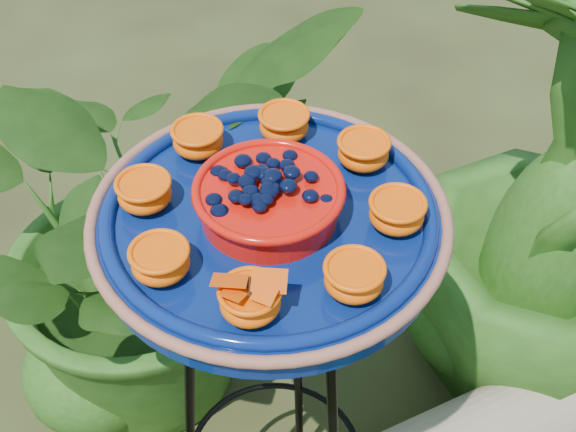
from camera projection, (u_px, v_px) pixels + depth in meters
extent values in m
torus|color=black|center=(270.00, 242.00, 1.15)|extent=(0.34, 0.34, 0.02)
cylinder|color=black|center=(297.00, 353.00, 1.59)|extent=(0.04, 0.09, 0.95)
cylinder|color=navy|center=(269.00, 225.00, 1.12)|extent=(0.60, 0.60, 0.04)
torus|color=#965843|center=(269.00, 216.00, 1.11)|extent=(0.51, 0.51, 0.02)
torus|color=navy|center=(269.00, 213.00, 1.11)|extent=(0.47, 0.47, 0.02)
cylinder|color=red|center=(269.00, 202.00, 1.09)|extent=(0.24, 0.24, 0.05)
torus|color=red|center=(269.00, 189.00, 1.08)|extent=(0.21, 0.21, 0.01)
ellipsoid|color=black|center=(269.00, 186.00, 1.07)|extent=(0.17, 0.17, 0.03)
ellipsoid|color=orange|center=(397.00, 215.00, 1.08)|extent=(0.08, 0.08, 0.04)
cylinder|color=#FF5105|center=(398.00, 205.00, 1.07)|extent=(0.07, 0.07, 0.01)
ellipsoid|color=orange|center=(363.00, 154.00, 1.17)|extent=(0.08, 0.08, 0.04)
cylinder|color=#FF5105|center=(364.00, 144.00, 1.16)|extent=(0.07, 0.07, 0.01)
ellipsoid|color=orange|center=(284.00, 126.00, 1.22)|extent=(0.08, 0.08, 0.04)
cylinder|color=#FF5105|center=(284.00, 116.00, 1.21)|extent=(0.07, 0.07, 0.01)
ellipsoid|color=orange|center=(198.00, 142.00, 1.19)|extent=(0.08, 0.08, 0.04)
cylinder|color=#FF5105|center=(197.00, 132.00, 1.18)|extent=(0.07, 0.07, 0.01)
ellipsoid|color=orange|center=(145.00, 195.00, 1.11)|extent=(0.08, 0.08, 0.04)
cylinder|color=#FF5105|center=(143.00, 185.00, 1.10)|extent=(0.07, 0.07, 0.01)
ellipsoid|color=orange|center=(161.00, 263.00, 1.02)|extent=(0.08, 0.08, 0.04)
cylinder|color=#FF5105|center=(159.00, 253.00, 1.01)|extent=(0.07, 0.07, 0.01)
ellipsoid|color=orange|center=(250.00, 303.00, 0.97)|extent=(0.08, 0.08, 0.04)
cylinder|color=#FF5105|center=(250.00, 293.00, 0.96)|extent=(0.07, 0.07, 0.01)
ellipsoid|color=orange|center=(354.00, 280.00, 1.00)|extent=(0.08, 0.08, 0.04)
cylinder|color=#FF5105|center=(355.00, 270.00, 0.99)|extent=(0.07, 0.07, 0.01)
cylinder|color=black|center=(249.00, 287.00, 0.95)|extent=(0.01, 0.03, 0.00)
cube|color=#FF5F05|center=(229.00, 281.00, 0.95)|extent=(0.05, 0.03, 0.01)
cube|color=#FF5F05|center=(269.00, 281.00, 0.95)|extent=(0.05, 0.03, 0.01)
imported|color=#214713|center=(134.00, 224.00, 1.80)|extent=(1.17, 1.19, 1.01)
imported|color=#214713|center=(562.00, 203.00, 1.75)|extent=(0.90, 0.90, 1.15)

